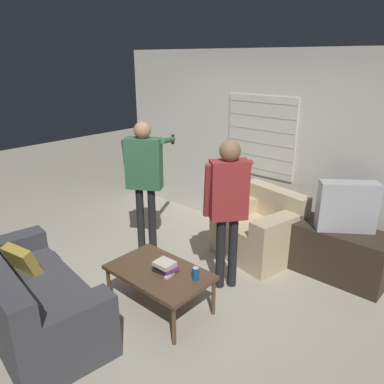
{
  "coord_description": "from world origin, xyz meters",
  "views": [
    {
      "loc": [
        2.64,
        -2.42,
        2.44
      ],
      "look_at": [
        0.0,
        0.56,
        1.0
      ],
      "focal_mm": 35.0,
      "sensor_mm": 36.0,
      "label": 1
    }
  ],
  "objects": [
    {
      "name": "couch_blue",
      "position": [
        -0.48,
        -1.23,
        0.31
      ],
      "size": [
        1.89,
        1.05,
        0.83
      ],
      "rotation": [
        0.0,
        0.0,
        -0.13
      ],
      "color": "#424247",
      "rests_on": "ground_plane"
    },
    {
      "name": "ground_plane",
      "position": [
        0.0,
        0.0,
        0.0
      ],
      "size": [
        16.0,
        16.0,
        0.0
      ],
      "primitive_type": "plane",
      "color": "#B2A893"
    },
    {
      "name": "coffee_table",
      "position": [
        0.25,
        -0.22,
        0.4
      ],
      "size": [
        1.02,
        0.64,
        0.44
      ],
      "color": "brown",
      "rests_on": "ground_plane"
    },
    {
      "name": "soda_can",
      "position": [
        0.62,
        -0.09,
        0.5
      ],
      "size": [
        0.07,
        0.07,
        0.13
      ],
      "color": "#194C9E",
      "rests_on": "coffee_table"
    },
    {
      "name": "wall_back",
      "position": [
        -0.0,
        2.03,
        1.28
      ],
      "size": [
        5.2,
        0.08,
        2.55
      ],
      "color": "silver",
      "rests_on": "ground_plane"
    },
    {
      "name": "person_left_standing",
      "position": [
        -0.82,
        0.58,
        1.09
      ],
      "size": [
        0.55,
        0.87,
        1.71
      ],
      "rotation": [
        0.0,
        0.0,
        0.56
      ],
      "color": "black",
      "rests_on": "ground_plane"
    },
    {
      "name": "spare_remote",
      "position": [
        0.4,
        -0.22,
        0.45
      ],
      "size": [
        0.06,
        0.14,
        0.02
      ],
      "rotation": [
        0.0,
        0.0,
        0.18
      ],
      "color": "white",
      "rests_on": "coffee_table"
    },
    {
      "name": "armchair_beige",
      "position": [
        0.41,
        1.42,
        0.34
      ],
      "size": [
        1.09,
        0.99,
        0.85
      ],
      "rotation": [
        0.0,
        0.0,
        2.94
      ],
      "color": "#C6B289",
      "rests_on": "ground_plane"
    },
    {
      "name": "tv",
      "position": [
        1.38,
        1.6,
        0.88
      ],
      "size": [
        0.62,
        0.53,
        0.56
      ],
      "rotation": [
        0.0,
        0.0,
        3.77
      ],
      "color": "#B2B2B7",
      "rests_on": "tv_stand"
    },
    {
      "name": "person_right_standing",
      "position": [
        0.51,
        0.56,
        1.05
      ],
      "size": [
        0.48,
        0.73,
        1.67
      ],
      "rotation": [
        0.0,
        0.0,
        0.9
      ],
      "color": "black",
      "rests_on": "ground_plane"
    },
    {
      "name": "book_stack",
      "position": [
        0.3,
        -0.18,
        0.49
      ],
      "size": [
        0.24,
        0.2,
        0.11
      ],
      "color": "black",
      "rests_on": "coffee_table"
    },
    {
      "name": "tv_stand",
      "position": [
        1.38,
        1.59,
        0.3
      ],
      "size": [
        1.05,
        0.52,
        0.6
      ],
      "color": "#33281E",
      "rests_on": "ground_plane"
    }
  ]
}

